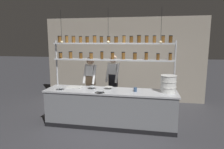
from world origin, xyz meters
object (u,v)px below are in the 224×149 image
chef_left (91,82)px  container_stack (168,84)px  chef_center (113,80)px  prep_bowl_center_front (92,88)px  spice_shelf_unit (112,52)px  prep_bowl_center_back (61,89)px  cutting_board (75,87)px  prep_bowl_near_right (101,92)px  prep_bowl_near_left (109,88)px  serving_cup_front (135,89)px

chef_left → container_stack: (2.08, -0.51, 0.14)m
chef_center → prep_bowl_center_front: (-0.42, -0.70, -0.06)m
spice_shelf_unit → chef_left: 1.12m
container_stack → prep_bowl_center_front: bearing=179.2°
prep_bowl_center_front → prep_bowl_center_back: size_ratio=1.04×
cutting_board → prep_bowl_center_back: prep_bowl_center_back is taller
chef_center → prep_bowl_near_right: bearing=-82.7°
prep_bowl_near_left → prep_bowl_center_front: (-0.42, -0.05, 0.00)m
prep_bowl_center_back → container_stack: bearing=5.1°
cutting_board → container_stack: bearing=-1.5°
chef_left → container_stack: 2.14m
prep_bowl_near_right → cutting_board: bearing=152.1°
container_stack → prep_bowl_center_back: 2.66m
chef_center → serving_cup_front: bearing=-36.3°
prep_bowl_near_left → prep_bowl_near_right: prep_bowl_near_right is taller
cutting_board → prep_bowl_near_right: size_ratio=1.65×
prep_bowl_near_right → chef_left: bearing=120.2°
chef_left → prep_bowl_near_left: 0.75m
prep_bowl_near_right → serving_cup_front: bearing=20.3°
spice_shelf_unit → prep_bowl_center_front: 1.05m
chef_center → cutting_board: bearing=-131.3°
prep_bowl_center_front → container_stack: bearing=-0.8°
spice_shelf_unit → prep_bowl_near_left: spice_shelf_unit is taller
container_stack → cutting_board: (-2.38, 0.06, -0.20)m
chef_center → cutting_board: (-0.91, -0.66, -0.08)m
cutting_board → prep_bowl_center_back: 0.40m
prep_bowl_near_left → spice_shelf_unit: bearing=75.2°
chef_center → prep_bowl_center_front: size_ratio=7.96×
cutting_board → prep_bowl_near_right: 0.91m
chef_center → prep_bowl_near_left: bearing=-77.2°
chef_center → prep_bowl_center_front: 0.82m
prep_bowl_center_front → chef_left: bearing=111.7°
chef_left → prep_bowl_center_front: (0.19, -0.48, -0.04)m
cutting_board → prep_bowl_center_front: 0.49m
cutting_board → serving_cup_front: size_ratio=3.92×
prep_bowl_near_right → serving_cup_front: serving_cup_front is taller
chef_left → chef_center: chef_center is taller
prep_bowl_near_left → prep_bowl_center_back: (-1.17, -0.31, 0.00)m
prep_bowl_center_back → cutting_board: bearing=48.4°
chef_left → container_stack: chef_left is taller
prep_bowl_near_right → container_stack: bearing=13.0°
spice_shelf_unit → chef_center: bearing=96.8°
prep_bowl_center_front → prep_bowl_center_back: prep_bowl_center_front is taller
serving_cup_front → prep_bowl_near_left: bearing=168.2°
serving_cup_front → prep_bowl_near_right: bearing=-159.7°
chef_center → cutting_board: chef_center is taller
chef_left → prep_bowl_center_back: 0.93m
spice_shelf_unit → prep_bowl_center_back: spice_shelf_unit is taller
prep_bowl_near_left → prep_bowl_center_front: size_ratio=0.96×
prep_bowl_near_right → serving_cup_front: (0.79, 0.29, 0.02)m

